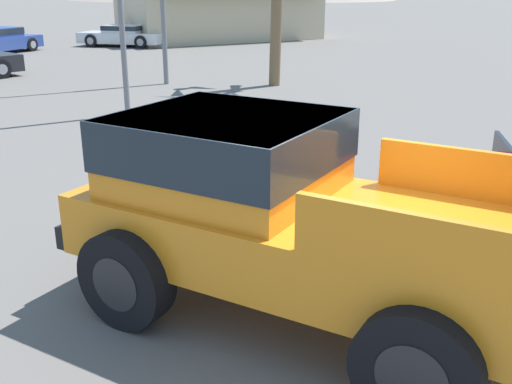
{
  "coord_description": "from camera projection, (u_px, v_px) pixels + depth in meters",
  "views": [
    {
      "loc": [
        -3.28,
        -4.81,
        3.13
      ],
      "look_at": [
        -0.24,
        0.55,
        0.99
      ],
      "focal_mm": 42.0,
      "sensor_mm": 36.0,
      "label": 1
    }
  ],
  "objects": [
    {
      "name": "storefront_building",
      "position": [
        220.0,
        7.0,
        35.15
      ],
      "size": [
        11.11,
        6.29,
        3.75
      ],
      "color": "beige",
      "rests_on": "ground_plane"
    },
    {
      "name": "parked_car_white",
      "position": [
        123.0,
        35.0,
        31.63
      ],
      "size": [
        4.49,
        4.45,
        1.11
      ],
      "rotation": [
        0.0,
        0.0,
        0.8
      ],
      "color": "white",
      "rests_on": "ground_plane"
    },
    {
      "name": "orange_pickup_truck",
      "position": [
        278.0,
        205.0,
        5.81
      ],
      "size": [
        4.09,
        5.1,
        1.93
      ],
      "rotation": [
        0.0,
        0.0,
        0.53
      ],
      "color": "orange",
      "rests_on": "ground_plane"
    },
    {
      "name": "ground_plane",
      "position": [
        300.0,
        288.0,
        6.51
      ],
      "size": [
        320.0,
        320.0,
        0.0
      ],
      "primitive_type": "plane",
      "color": "slate"
    }
  ]
}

